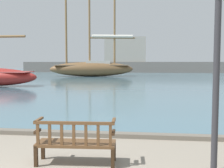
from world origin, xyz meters
TOP-DOWN VIEW (x-y plane):
  - harbor_water at (0.00, 44.00)m, footprint 100.00×80.00m
  - quay_edge_kerb at (0.00, 3.85)m, footprint 40.00×0.30m
  - park_bench at (0.55, 1.68)m, footprint 1.63×0.61m
  - sailboat_far_port at (-5.67, 35.50)m, footprint 12.13×5.04m
  - lamp_post at (3.26, 1.65)m, footprint 0.28×0.28m
  - far_breakwater at (-0.31, 51.93)m, footprint 45.81×2.40m

SIDE VIEW (x-z plane):
  - harbor_water at x=0.00m, z-range 0.00..0.08m
  - quay_edge_kerb at x=0.00m, z-range 0.00..0.12m
  - park_bench at x=0.55m, z-range 0.01..0.93m
  - sailboat_far_port at x=-5.67m, z-range -7.19..10.29m
  - far_breakwater at x=-0.31m, z-range -1.53..5.52m
  - lamp_post at x=3.26m, z-range 0.42..3.92m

